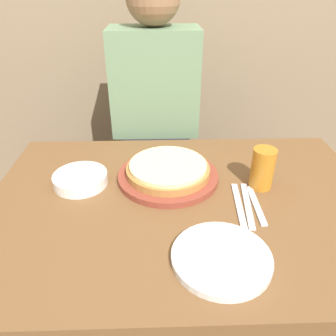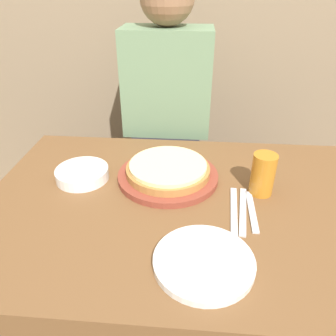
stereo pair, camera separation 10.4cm
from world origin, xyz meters
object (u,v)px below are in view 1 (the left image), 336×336
Objects in this scene: pizza_on_board at (168,172)px; beer_glass at (263,167)px; spoon at (256,205)px; dinner_plate at (221,258)px; side_bowl at (81,179)px; diner_person at (156,137)px; dinner_knife at (247,205)px; fork at (239,205)px.

beer_glass is at bearing -10.57° from pizza_on_board.
spoon is at bearing -31.36° from pizza_on_board.
spoon is at bearing -110.66° from beer_glass.
spoon is (0.14, 0.21, -0.01)m from dinner_plate.
side_bowl is (-0.28, -0.02, -0.01)m from pizza_on_board.
beer_glass is 0.13m from spoon.
dinner_plate reaches higher than spoon.
diner_person is (-0.29, 0.59, -0.06)m from spoon.
diner_person is at bearing 62.92° from side_bowl.
dinner_knife is (0.50, -0.13, -0.02)m from side_bowl.
beer_glass is 0.60× the size of dinner_knife.
pizza_on_board is 0.29m from beer_glass.
dinner_plate is 0.22m from fork.
side_bowl is at bearing 176.85° from beer_glass.
dinner_knife is at bearing -14.49° from side_bowl.
side_bowl is 0.52m from diner_person.
diner_person is at bearing 116.10° from spoon.
pizza_on_board is 0.28m from side_bowl.
dinner_plate is 0.18× the size of diner_person.
dinner_plate is at bearing -119.77° from beer_glass.
beer_glass is 0.55× the size of dinner_plate.
dinner_plate is at bearing -40.75° from side_bowl.
diner_person is at bearing 100.85° from dinner_plate.
spoon is at bearing 56.37° from dinner_plate.
diner_person is (-0.33, 0.49, -0.13)m from beer_glass.
dinner_knife is (-0.06, -0.10, -0.07)m from beer_glass.
dinner_plate is 0.81m from diner_person.
pizza_on_board reaches higher than side_bowl.
beer_glass reaches higher than pizza_on_board.
pizza_on_board is 0.45m from diner_person.
dinner_knife and spoon have the same top height.
diner_person reaches higher than pizza_on_board.
diner_person is (-0.26, 0.59, -0.06)m from dinner_knife.
diner_person is at bearing 114.11° from dinner_knife.
beer_glass reaches higher than spoon.
dinner_knife is (0.11, 0.21, -0.01)m from dinner_plate.
pizza_on_board is 0.37m from dinner_plate.
beer_glass reaches higher than side_bowl.
diner_person reaches higher than side_bowl.
side_bowl is at bearing 139.25° from dinner_plate.
side_bowl is 0.78× the size of dinner_knife.
dinner_plate is 0.25m from spoon.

